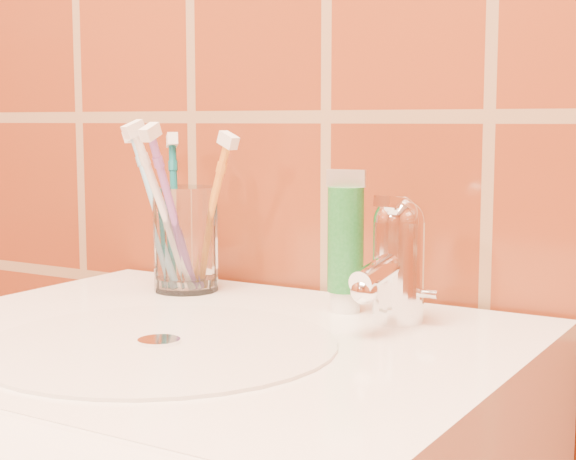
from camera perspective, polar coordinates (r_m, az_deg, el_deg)
The scene contains 8 objects.
glass_tumbler at distance 0.98m, azimuth -6.65°, elevation -0.58°, with size 0.07×0.07×0.12m, color white.
toothpaste_tube at distance 0.86m, azimuth 3.74°, elevation -1.02°, with size 0.04×0.04×0.14m.
faucet at distance 0.82m, azimuth 7.05°, elevation -1.65°, with size 0.05×0.11×0.12m.
toothbrush_0 at distance 0.96m, azimuth -5.07°, elevation 1.00°, with size 0.08×0.04×0.18m, color orange, non-canonical shape.
toothbrush_1 at distance 0.99m, azimuth -8.54°, elevation 1.33°, with size 0.10×0.03×0.19m, color #7CBADD, non-canonical shape.
toothbrush_2 at distance 0.99m, azimuth -7.34°, elevation 1.15°, with size 0.05×0.05×0.18m, color #0C5E69, non-canonical shape.
toothbrush_3 at distance 0.94m, azimuth -7.47°, elevation 1.14°, with size 0.02×0.09×0.19m, color #854BA2, non-canonical shape.
toothbrush_4 at distance 0.95m, azimuth -8.06°, elevation 1.25°, with size 0.05×0.09×0.19m, color white, non-canonical shape.
Camera 1 is at (0.46, 0.35, 1.04)m, focal length 55.00 mm.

